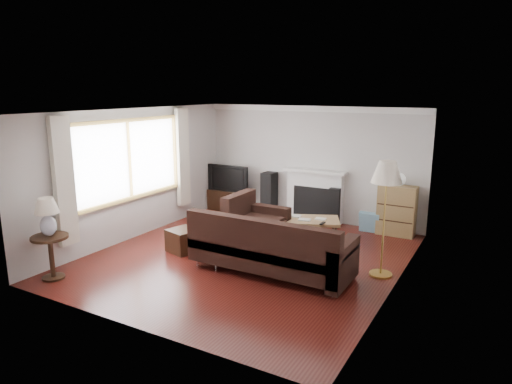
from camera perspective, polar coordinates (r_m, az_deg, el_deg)
The scene contains 17 objects.
room at distance 7.65m, azimuth -1.10°, elevation 0.66°, with size 5.10×5.60×2.54m.
window at distance 8.93m, azimuth -15.50°, elevation 3.91°, with size 0.12×2.74×1.54m, color olive.
curtain_near at distance 7.92m, azimuth -22.90°, elevation 1.18°, with size 0.10×0.35×2.10m, color silver.
curtain_far at distance 10.04m, azimuth -9.15°, elevation 4.29°, with size 0.10×0.35×2.10m, color silver.
fireplace at distance 10.05m, azimuth 7.31°, elevation -0.44°, with size 1.40×0.26×1.15m, color white.
tv_stand at distance 10.96m, azimuth -3.38°, elevation -1.01°, with size 0.98×0.44×0.49m, color black.
television at distance 10.81m, azimuth -3.19°, elevation 1.82°, with size 1.08×0.14×0.62m, color black.
speaker_left at distance 10.42m, azimuth 1.65°, elevation -0.27°, with size 0.28×0.33×1.00m, color black.
speaker_right at distance 9.83m, azimuth 9.83°, elevation -1.82°, with size 0.23×0.27×0.82m, color black.
bookshelf at distance 9.46m, azimuth 17.18°, elevation -2.22°, with size 0.73×0.35×1.00m, color olive.
globe_lamp at distance 9.32m, azimuth 17.43°, elevation 1.52°, with size 0.26×0.26×0.26m, color white.
sectional_sofa at distance 7.23m, azimuth 1.91°, elevation -6.66°, with size 2.77×2.03×0.90m, color black.
coffee_table at distance 8.69m, azimuth 6.29°, elevation -4.84°, with size 1.21×0.66×0.47m, color #987448.
footstool at distance 8.31m, azimuth -9.06°, elevation -5.99°, with size 0.48×0.48×0.41m, color black.
floor_lamp at distance 7.23m, azimuth 15.71°, elevation -3.35°, with size 0.47×0.47×1.81m, color #AB863B.
side_table at distance 7.69m, azimuth -24.19°, elevation -7.45°, with size 0.55×0.55×0.68m, color black.
table_lamp at distance 7.51m, azimuth -24.63°, elevation -2.89°, with size 0.36×0.36×0.59m, color silver.
Camera 1 is at (3.80, -6.44, 2.86)m, focal length 32.00 mm.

